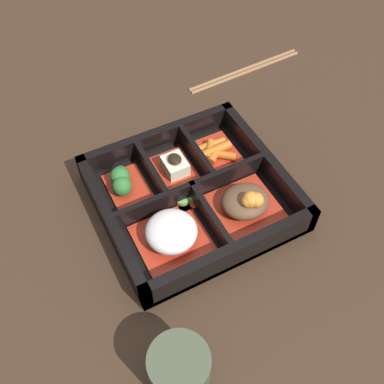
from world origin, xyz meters
TOP-DOWN VIEW (x-y plane):
  - ground_plane at (0.00, 0.00)m, footprint 3.00×3.00m
  - bento_base at (0.00, 0.00)m, footprint 0.26×0.25m
  - bento_rim at (0.00, -0.00)m, footprint 0.26×0.25m
  - bowl_stew at (-0.06, 0.05)m, footprint 0.09×0.09m
  - bowl_rice at (0.06, 0.05)m, footprint 0.09×0.09m
  - bowl_carrots at (-0.07, -0.06)m, footprint 0.06×0.08m
  - bowl_tofu at (0.00, -0.06)m, footprint 0.06×0.08m
  - bowl_greens at (0.08, -0.06)m, footprint 0.06×0.08m
  - bowl_pickles at (0.01, -0.00)m, footprint 0.04×0.04m
  - tea_cup at (0.13, 0.22)m, footprint 0.07×0.07m
  - chopsticks at (-0.23, -0.23)m, footprint 0.24×0.03m

SIDE VIEW (x-z plane):
  - ground_plane at x=0.00m, z-range 0.00..0.00m
  - chopsticks at x=-0.23m, z-range 0.00..0.01m
  - bento_base at x=0.00m, z-range 0.00..0.01m
  - bowl_pickles at x=0.01m, z-range 0.01..0.02m
  - bowl_carrots at x=-0.07m, z-range 0.01..0.03m
  - bowl_tofu at x=0.00m, z-range 0.00..0.04m
  - bento_rim at x=0.00m, z-range 0.00..0.05m
  - bowl_greens at x=0.08m, z-range 0.01..0.04m
  - bowl_stew at x=-0.06m, z-range 0.00..0.05m
  - bowl_rice at x=0.06m, z-range 0.01..0.05m
  - tea_cup at x=0.13m, z-range 0.00..0.07m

